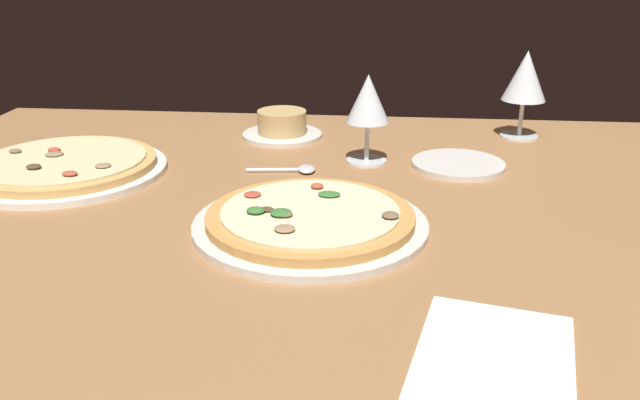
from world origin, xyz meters
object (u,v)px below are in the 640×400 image
(ramekin_on_saucer, at_px, (282,126))
(spoon, at_px, (298,169))
(wine_glass_far, at_px, (368,102))
(wine_glass_near, at_px, (525,78))
(paper_menu, at_px, (494,358))
(pizza_side, at_px, (65,166))
(side_plate, at_px, (458,164))
(pizza_main, at_px, (310,220))

(ramekin_on_saucer, bearing_deg, spoon, -74.62)
(wine_glass_far, xyz_separation_m, spoon, (-0.11, -0.06, -0.10))
(wine_glass_near, relative_size, paper_menu, 0.88)
(pizza_side, distance_m, side_plate, 0.64)
(pizza_main, height_order, wine_glass_far, wine_glass_far)
(wine_glass_near, distance_m, side_plate, 0.26)
(pizza_side, distance_m, wine_glass_far, 0.50)
(side_plate, relative_size, paper_menu, 0.82)
(pizza_side, xyz_separation_m, wine_glass_far, (0.48, 0.11, 0.09))
(wine_glass_far, height_order, side_plate, wine_glass_far)
(wine_glass_near, xyz_separation_m, paper_menu, (-0.15, -0.74, -0.11))
(wine_glass_near, bearing_deg, paper_menu, -101.70)
(wine_glass_far, xyz_separation_m, wine_glass_near, (0.29, 0.18, 0.01))
(wine_glass_near, relative_size, side_plate, 1.07)
(wine_glass_far, xyz_separation_m, side_plate, (0.15, -0.01, -0.10))
(pizza_main, bearing_deg, wine_glass_far, 77.31)
(pizza_main, height_order, wine_glass_near, wine_glass_near)
(wine_glass_near, bearing_deg, pizza_main, -126.85)
(wine_glass_far, distance_m, spoon, 0.16)
(spoon, bearing_deg, ramekin_on_saucer, 105.38)
(pizza_side, xyz_separation_m, wine_glass_near, (0.77, 0.29, 0.10))
(ramekin_on_saucer, relative_size, paper_menu, 0.81)
(wine_glass_near, xyz_separation_m, side_plate, (-0.13, -0.19, -0.11))
(pizza_main, relative_size, paper_menu, 1.66)
(pizza_main, distance_m, wine_glass_far, 0.31)
(pizza_side, xyz_separation_m, spoon, (0.37, 0.04, -0.01))
(pizza_main, xyz_separation_m, wine_glass_far, (0.06, 0.29, 0.09))
(pizza_side, xyz_separation_m, paper_menu, (0.62, -0.46, -0.01))
(pizza_side, relative_size, paper_menu, 1.73)
(pizza_side, relative_size, wine_glass_far, 2.15)
(pizza_main, relative_size, ramekin_on_saucer, 2.03)
(paper_menu, distance_m, spoon, 0.55)
(wine_glass_near, height_order, spoon, wine_glass_near)
(pizza_main, relative_size, wine_glass_near, 1.88)
(wine_glass_far, bearing_deg, paper_menu, -76.76)
(side_plate, height_order, spoon, spoon)
(pizza_main, bearing_deg, pizza_side, 156.65)
(spoon, bearing_deg, paper_menu, -64.11)
(pizza_side, bearing_deg, pizza_main, -23.35)
(wine_glass_near, bearing_deg, ramekin_on_saucer, -174.54)
(side_plate, bearing_deg, wine_glass_far, 175.45)
(pizza_side, distance_m, paper_menu, 0.77)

